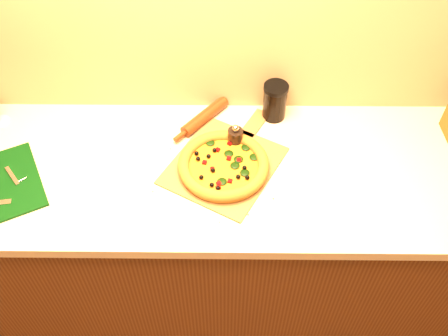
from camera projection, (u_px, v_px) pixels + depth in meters
cabinet at (202, 240)px, 2.11m from camera, size 2.80×0.65×0.86m
countertop at (198, 172)px, 1.76m from camera, size 2.84×0.68×0.04m
pizza_peel at (226, 163)px, 1.76m from camera, size 0.47×0.54×0.01m
pizza at (224, 165)px, 1.72m from camera, size 0.32×0.32×0.04m
cutting_board at (5, 184)px, 1.70m from camera, size 0.34×0.38×0.02m
pepper_grinder at (235, 138)px, 1.79m from camera, size 0.05×0.05×0.10m
rolling_pin at (205, 116)px, 1.89m from camera, size 0.22×0.27×0.05m
dark_jar at (275, 101)px, 1.86m from camera, size 0.09×0.09×0.15m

